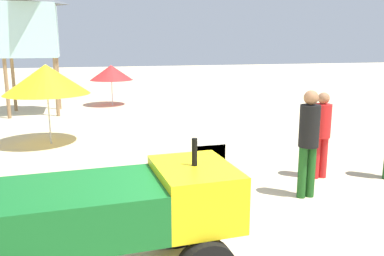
{
  "coord_description": "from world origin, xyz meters",
  "views": [
    {
      "loc": [
        -1.55,
        -3.97,
        2.48
      ],
      "look_at": [
        0.4,
        2.83,
        0.98
      ],
      "focal_mm": 37.41,
      "sensor_mm": 36.0,
      "label": 1
    }
  ],
  "objects_px": {
    "utility_cart": "(120,211)",
    "beach_umbrella_mid": "(111,73)",
    "lifeguard_near_center": "(322,130)",
    "lifeguard_tower": "(29,24)",
    "beach_umbrella_left": "(46,79)",
    "stacked_plastic_chairs": "(208,163)",
    "lifeguard_near_left": "(309,137)",
    "cooler_box": "(64,189)"
  },
  "relations": [
    {
      "from": "stacked_plastic_chairs",
      "to": "lifeguard_near_center",
      "type": "xyz_separation_m",
      "value": [
        2.33,
        0.4,
        0.32
      ]
    },
    {
      "from": "lifeguard_near_center",
      "to": "cooler_box",
      "type": "distance_m",
      "value": 4.62
    },
    {
      "from": "utility_cart",
      "to": "stacked_plastic_chairs",
      "type": "distance_m",
      "value": 2.51
    },
    {
      "from": "utility_cart",
      "to": "lifeguard_near_center",
      "type": "bearing_deg",
      "value": 30.85
    },
    {
      "from": "lifeguard_tower",
      "to": "cooler_box",
      "type": "height_order",
      "value": "lifeguard_tower"
    },
    {
      "from": "lifeguard_tower",
      "to": "beach_umbrella_left",
      "type": "bearing_deg",
      "value": -81.02
    },
    {
      "from": "lifeguard_tower",
      "to": "cooler_box",
      "type": "relative_size",
      "value": 9.37
    },
    {
      "from": "lifeguard_near_left",
      "to": "cooler_box",
      "type": "height_order",
      "value": "lifeguard_near_left"
    },
    {
      "from": "stacked_plastic_chairs",
      "to": "lifeguard_near_center",
      "type": "distance_m",
      "value": 2.38
    },
    {
      "from": "utility_cart",
      "to": "lifeguard_near_left",
      "type": "bearing_deg",
      "value": 26.28
    },
    {
      "from": "stacked_plastic_chairs",
      "to": "lifeguard_near_center",
      "type": "bearing_deg",
      "value": 9.87
    },
    {
      "from": "utility_cart",
      "to": "beach_umbrella_mid",
      "type": "bearing_deg",
      "value": 85.55
    },
    {
      "from": "stacked_plastic_chairs",
      "to": "beach_umbrella_left",
      "type": "distance_m",
      "value": 5.37
    },
    {
      "from": "stacked_plastic_chairs",
      "to": "lifeguard_tower",
      "type": "height_order",
      "value": "lifeguard_tower"
    },
    {
      "from": "lifeguard_near_left",
      "to": "beach_umbrella_mid",
      "type": "bearing_deg",
      "value": 101.22
    },
    {
      "from": "stacked_plastic_chairs",
      "to": "beach_umbrella_mid",
      "type": "height_order",
      "value": "beach_umbrella_mid"
    },
    {
      "from": "stacked_plastic_chairs",
      "to": "beach_umbrella_mid",
      "type": "distance_m",
      "value": 10.65
    },
    {
      "from": "beach_umbrella_mid",
      "to": "stacked_plastic_chairs",
      "type": "bearing_deg",
      "value": -86.69
    },
    {
      "from": "stacked_plastic_chairs",
      "to": "beach_umbrella_mid",
      "type": "bearing_deg",
      "value": 93.31
    },
    {
      "from": "utility_cart",
      "to": "beach_umbrella_left",
      "type": "height_order",
      "value": "beach_umbrella_left"
    },
    {
      "from": "lifeguard_tower",
      "to": "beach_umbrella_left",
      "type": "xyz_separation_m",
      "value": [
        0.76,
        -4.8,
        -1.51
      ]
    },
    {
      "from": "utility_cart",
      "to": "lifeguard_near_left",
      "type": "distance_m",
      "value": 3.53
    },
    {
      "from": "lifeguard_near_left",
      "to": "lifeguard_near_center",
      "type": "distance_m",
      "value": 1.09
    },
    {
      "from": "lifeguard_near_left",
      "to": "beach_umbrella_mid",
      "type": "xyz_separation_m",
      "value": [
        -2.18,
        10.99,
        0.3
      ]
    },
    {
      "from": "utility_cart",
      "to": "beach_umbrella_mid",
      "type": "relative_size",
      "value": 1.5
    },
    {
      "from": "stacked_plastic_chairs",
      "to": "lifeguard_near_center",
      "type": "relative_size",
      "value": 0.63
    },
    {
      "from": "utility_cart",
      "to": "cooler_box",
      "type": "relative_size",
      "value": 5.7
    },
    {
      "from": "lifeguard_tower",
      "to": "beach_umbrella_left",
      "type": "relative_size",
      "value": 2.05
    },
    {
      "from": "utility_cart",
      "to": "lifeguard_tower",
      "type": "relative_size",
      "value": 0.61
    },
    {
      "from": "utility_cart",
      "to": "beach_umbrella_left",
      "type": "xyz_separation_m",
      "value": [
        -1.07,
        6.49,
        0.83
      ]
    },
    {
      "from": "utility_cart",
      "to": "stacked_plastic_chairs",
      "type": "relative_size",
      "value": 2.53
    },
    {
      "from": "utility_cart",
      "to": "lifeguard_near_left",
      "type": "height_order",
      "value": "lifeguard_near_left"
    },
    {
      "from": "utility_cart",
      "to": "beach_umbrella_left",
      "type": "relative_size",
      "value": 1.25
    },
    {
      "from": "lifeguard_near_center",
      "to": "lifeguard_tower",
      "type": "bearing_deg",
      "value": 122.73
    },
    {
      "from": "beach_umbrella_left",
      "to": "cooler_box",
      "type": "bearing_deg",
      "value": -83.92
    },
    {
      "from": "lifeguard_near_center",
      "to": "cooler_box",
      "type": "relative_size",
      "value": 3.55
    },
    {
      "from": "lifeguard_near_left",
      "to": "cooler_box",
      "type": "distance_m",
      "value": 3.99
    },
    {
      "from": "lifeguard_near_left",
      "to": "lifeguard_tower",
      "type": "height_order",
      "value": "lifeguard_tower"
    },
    {
      "from": "lifeguard_near_center",
      "to": "cooler_box",
      "type": "height_order",
      "value": "lifeguard_near_center"
    },
    {
      "from": "beach_umbrella_mid",
      "to": "lifeguard_near_left",
      "type": "bearing_deg",
      "value": -78.78
    },
    {
      "from": "stacked_plastic_chairs",
      "to": "lifeguard_near_left",
      "type": "bearing_deg",
      "value": -13.51
    },
    {
      "from": "lifeguard_near_left",
      "to": "beach_umbrella_left",
      "type": "relative_size",
      "value": 0.85
    }
  ]
}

